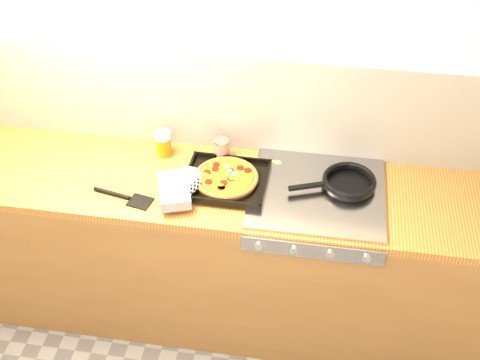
% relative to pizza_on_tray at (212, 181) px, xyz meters
% --- Properties ---
extents(room_shell, '(3.20, 3.20, 3.20)m').
position_rel_pizza_on_tray_xyz_m(room_shell, '(0.03, 0.32, 0.21)').
color(room_shell, white).
rests_on(room_shell, ground).
extents(counter_run, '(3.20, 0.62, 0.90)m').
position_rel_pizza_on_tray_xyz_m(counter_run, '(0.03, 0.03, -0.49)').
color(counter_run, brown).
rests_on(counter_run, ground).
extents(stovetop, '(0.60, 0.56, 0.02)m').
position_rel_pizza_on_tray_xyz_m(stovetop, '(0.48, 0.03, -0.04)').
color(stovetop, '#98999E').
rests_on(stovetop, counter_run).
extents(pizza_on_tray, '(0.50, 0.43, 0.06)m').
position_rel_pizza_on_tray_xyz_m(pizza_on_tray, '(0.00, 0.00, 0.00)').
color(pizza_on_tray, black).
rests_on(pizza_on_tray, stovetop).
extents(frying_pan, '(0.43, 0.32, 0.04)m').
position_rel_pizza_on_tray_xyz_m(frying_pan, '(0.61, 0.09, -0.00)').
color(frying_pan, black).
rests_on(frying_pan, stovetop).
extents(tomato_can, '(0.09, 0.09, 0.11)m').
position_rel_pizza_on_tray_xyz_m(tomato_can, '(0.00, 0.22, 0.01)').
color(tomato_can, '#A1130C').
rests_on(tomato_can, counter_run).
extents(juice_glass, '(0.10, 0.10, 0.13)m').
position_rel_pizza_on_tray_xyz_m(juice_glass, '(-0.28, 0.21, 0.02)').
color(juice_glass, '#CA630B').
rests_on(juice_glass, counter_run).
extents(wooden_spoon, '(0.30, 0.07, 0.02)m').
position_rel_pizza_on_tray_xyz_m(wooden_spoon, '(0.18, 0.23, -0.03)').
color(wooden_spoon, olive).
rests_on(wooden_spoon, counter_run).
extents(black_spatula, '(0.29, 0.11, 0.02)m').
position_rel_pizza_on_tray_xyz_m(black_spatula, '(-0.38, -0.13, -0.03)').
color(black_spatula, black).
rests_on(black_spatula, counter_run).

